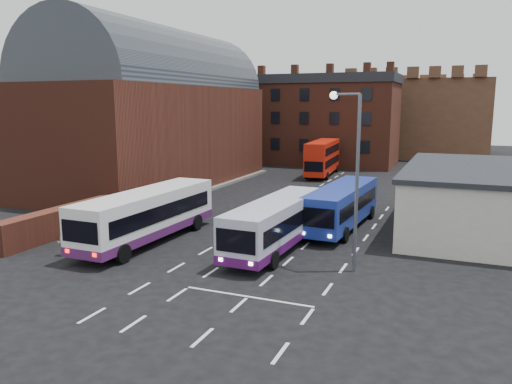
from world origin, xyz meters
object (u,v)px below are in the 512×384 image
at_px(pedestrian_red, 92,245).
at_px(bus_red_double, 323,157).
at_px(bus_white_outbound, 148,212).
at_px(bus_blue, 342,204).
at_px(bus_white_inbound, 277,221).
at_px(pedestrian_beige, 64,243).
at_px(street_lamp, 352,165).

bearing_deg(pedestrian_red, bus_red_double, -111.91).
distance_m(bus_white_outbound, bus_blue, 12.85).
relative_size(bus_white_outbound, bus_white_inbound, 1.08).
distance_m(bus_blue, pedestrian_beige, 17.65).
bearing_deg(pedestrian_beige, bus_red_double, -132.11).
relative_size(bus_blue, bus_red_double, 1.04).
relative_size(street_lamp, pedestrian_beige, 6.23).
xyz_separation_m(bus_red_double, street_lamp, (10.05, -32.39, 3.24)).
distance_m(bus_white_outbound, bus_red_double, 31.88).
bearing_deg(bus_white_outbound, bus_red_double, 86.61).
relative_size(bus_white_outbound, pedestrian_beige, 8.01).
relative_size(bus_red_double, pedestrian_red, 5.60).
xyz_separation_m(bus_blue, bus_red_double, (-7.74, 23.95, 0.46)).
xyz_separation_m(bus_white_outbound, bus_red_double, (2.45, 31.78, 0.31)).
height_order(bus_white_inbound, bus_red_double, bus_red_double).
bearing_deg(bus_white_inbound, street_lamp, 158.00).
bearing_deg(bus_white_outbound, pedestrian_red, -94.20).
distance_m(bus_blue, bus_red_double, 25.17).
bearing_deg(bus_blue, bus_white_outbound, 40.61).
distance_m(bus_red_double, pedestrian_red, 36.44).
distance_m(bus_white_outbound, street_lamp, 13.01).
bearing_deg(bus_white_outbound, street_lamp, -1.75).
relative_size(pedestrian_red, pedestrian_beige, 1.28).
relative_size(bus_white_outbound, pedestrian_red, 6.26).
xyz_separation_m(bus_white_outbound, street_lamp, (12.50, -0.61, 3.55)).
distance_m(bus_blue, street_lamp, 9.50).
bearing_deg(street_lamp, bus_blue, 105.33).
bearing_deg(street_lamp, pedestrian_beige, -166.70).
height_order(bus_white_inbound, pedestrian_beige, bus_white_inbound).
xyz_separation_m(bus_white_inbound, bus_blue, (2.35, 6.37, 0.00)).
height_order(bus_blue, street_lamp, street_lamp).
relative_size(bus_blue, street_lamp, 1.19).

